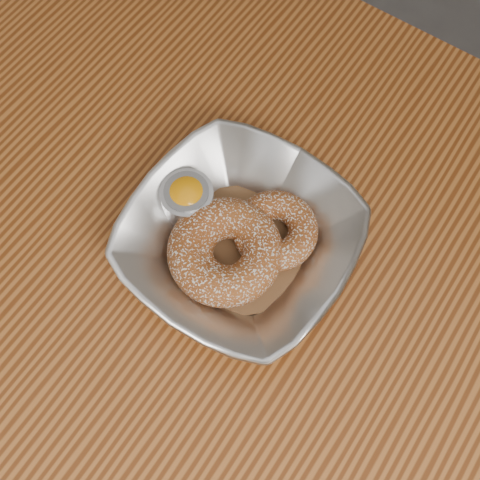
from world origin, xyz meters
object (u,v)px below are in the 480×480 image
Objects in this scene: serving_bowl at (240,241)px; ramekin at (188,199)px; donut_front at (225,251)px; donut_back at (275,230)px; table at (313,351)px; donut_extra at (228,252)px.

serving_bowl is 0.07m from ramekin.
donut_front is at bearing -20.85° from ramekin.
donut_back is at bearing 54.08° from serving_bowl.
serving_bowl is 1.95× the size of donut_front.
donut_front is (-0.03, -0.05, 0.00)m from donut_back.
donut_front is at bearing 178.09° from table.
donut_extra is (-0.00, -0.02, 0.00)m from serving_bowl.
donut_back is (0.02, 0.03, -0.00)m from serving_bowl.
table is at bearing -1.91° from donut_front.
table is 5.28× the size of serving_bowl.
ramekin reaches higher than table.
serving_bowl reaches higher than donut_back.
donut_front reaches higher than table.
serving_bowl is 2.57× the size of donut_back.
donut_back is 0.10m from ramekin.
donut_front is (-0.12, 0.00, 0.13)m from table.
ramekin is (-0.09, -0.03, 0.01)m from donut_back.
table is 0.18m from donut_extra.
ramekin is at bearing 175.19° from serving_bowl.
serving_bowl reaches higher than table.
ramekin is at bearing 161.53° from donut_extra.
donut_back is at bearing 62.00° from donut_extra.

